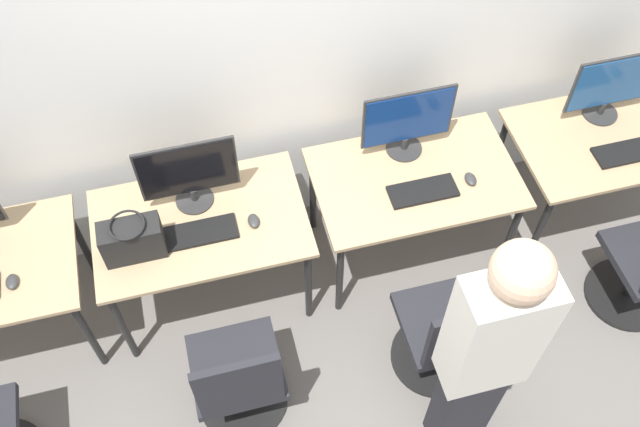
{
  "coord_description": "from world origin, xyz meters",
  "views": [
    {
      "loc": [
        -0.51,
        -1.83,
        3.72
      ],
      "look_at": [
        0.0,
        0.14,
        0.85
      ],
      "focal_mm": 40.0,
      "sensor_mm": 36.0,
      "label": 1
    }
  ],
  "objects_px": {
    "keyboard_left": "(201,233)",
    "monitor_right": "(408,121)",
    "office_chair_left": "(239,382)",
    "mouse_right": "(471,179)",
    "keyboard_far_right": "(626,152)",
    "mouse_far_left": "(12,282)",
    "person_right": "(485,355)",
    "monitor_left": "(189,173)",
    "keyboard_right": "(423,191)",
    "handbag": "(132,240)",
    "mouse_left": "(254,221)",
    "office_chair_right": "(446,337)",
    "monitor_far_right": "(612,86)"
  },
  "relations": [
    {
      "from": "monitor_right",
      "to": "keyboard_right",
      "type": "relative_size",
      "value": 1.37
    },
    {
      "from": "person_right",
      "to": "handbag",
      "type": "distance_m",
      "value": 1.74
    },
    {
      "from": "office_chair_right",
      "to": "keyboard_far_right",
      "type": "bearing_deg",
      "value": 27.61
    },
    {
      "from": "mouse_right",
      "to": "keyboard_far_right",
      "type": "distance_m",
      "value": 0.9
    },
    {
      "from": "mouse_far_left",
      "to": "office_chair_left",
      "type": "bearing_deg",
      "value": -33.27
    },
    {
      "from": "monitor_far_right",
      "to": "handbag",
      "type": "relative_size",
      "value": 1.68
    },
    {
      "from": "mouse_far_left",
      "to": "office_chair_right",
      "type": "height_order",
      "value": "office_chair_right"
    },
    {
      "from": "mouse_right",
      "to": "monitor_right",
      "type": "bearing_deg",
      "value": 131.71
    },
    {
      "from": "monitor_right",
      "to": "monitor_left",
      "type": "bearing_deg",
      "value": -177.16
    },
    {
      "from": "mouse_far_left",
      "to": "office_chair_left",
      "type": "relative_size",
      "value": 0.1
    },
    {
      "from": "monitor_left",
      "to": "office_chair_left",
      "type": "xyz_separation_m",
      "value": [
        0.03,
        -0.91,
        -0.56
      ]
    },
    {
      "from": "keyboard_left",
      "to": "office_chair_left",
      "type": "bearing_deg",
      "value": -87.41
    },
    {
      "from": "mouse_right",
      "to": "handbag",
      "type": "height_order",
      "value": "handbag"
    },
    {
      "from": "monitor_left",
      "to": "keyboard_left",
      "type": "relative_size",
      "value": 1.37
    },
    {
      "from": "monitor_right",
      "to": "handbag",
      "type": "height_order",
      "value": "monitor_right"
    },
    {
      "from": "mouse_left",
      "to": "keyboard_right",
      "type": "relative_size",
      "value": 0.25
    },
    {
      "from": "keyboard_left",
      "to": "monitor_right",
      "type": "relative_size",
      "value": 0.73
    },
    {
      "from": "office_chair_left",
      "to": "monitor_right",
      "type": "relative_size",
      "value": 1.78
    },
    {
      "from": "mouse_right",
      "to": "office_chair_right",
      "type": "relative_size",
      "value": 0.1
    },
    {
      "from": "office_chair_right",
      "to": "monitor_far_right",
      "type": "bearing_deg",
      "value": 37.68
    },
    {
      "from": "keyboard_right",
      "to": "handbag",
      "type": "xyz_separation_m",
      "value": [
        -1.51,
        0.01,
        0.11
      ]
    },
    {
      "from": "person_right",
      "to": "monitor_left",
      "type": "bearing_deg",
      "value": 128.8
    },
    {
      "from": "monitor_left",
      "to": "mouse_right",
      "type": "bearing_deg",
      "value": -9.7
    },
    {
      "from": "mouse_far_left",
      "to": "keyboard_left",
      "type": "height_order",
      "value": "mouse_far_left"
    },
    {
      "from": "keyboard_left",
      "to": "keyboard_far_right",
      "type": "distance_m",
      "value": 2.36
    },
    {
      "from": "keyboard_far_right",
      "to": "handbag",
      "type": "xyz_separation_m",
      "value": [
        -2.68,
        0.04,
        0.11
      ]
    },
    {
      "from": "office_chair_right",
      "to": "keyboard_far_right",
      "type": "xyz_separation_m",
      "value": [
        1.25,
        0.65,
        0.35
      ]
    },
    {
      "from": "keyboard_far_right",
      "to": "handbag",
      "type": "height_order",
      "value": "handbag"
    },
    {
      "from": "mouse_left",
      "to": "person_right",
      "type": "xyz_separation_m",
      "value": [
        0.78,
        -1.08,
        0.25
      ]
    },
    {
      "from": "office_chair_left",
      "to": "office_chair_right",
      "type": "distance_m",
      "value": 1.08
    },
    {
      "from": "keyboard_right",
      "to": "keyboard_far_right",
      "type": "distance_m",
      "value": 1.18
    },
    {
      "from": "mouse_far_left",
      "to": "person_right",
      "type": "bearing_deg",
      "value": -27.38
    },
    {
      "from": "keyboard_left",
      "to": "monitor_far_right",
      "type": "relative_size",
      "value": 0.73
    },
    {
      "from": "keyboard_right",
      "to": "office_chair_right",
      "type": "xyz_separation_m",
      "value": [
        -0.07,
        -0.68,
        -0.35
      ]
    },
    {
      "from": "office_chair_right",
      "to": "mouse_right",
      "type": "bearing_deg",
      "value": 63.55
    },
    {
      "from": "handbag",
      "to": "mouse_left",
      "type": "bearing_deg",
      "value": 2.72
    },
    {
      "from": "keyboard_left",
      "to": "mouse_right",
      "type": "height_order",
      "value": "mouse_right"
    },
    {
      "from": "monitor_far_right",
      "to": "keyboard_far_right",
      "type": "bearing_deg",
      "value": -90.0
    },
    {
      "from": "keyboard_left",
      "to": "monitor_right",
      "type": "xyz_separation_m",
      "value": [
        1.18,
        0.28,
        0.21
      ]
    },
    {
      "from": "mouse_far_left",
      "to": "monitor_right",
      "type": "distance_m",
      "value": 2.15
    },
    {
      "from": "person_right",
      "to": "keyboard_far_right",
      "type": "bearing_deg",
      "value": 37.98
    },
    {
      "from": "mouse_far_left",
      "to": "monitor_left",
      "type": "distance_m",
      "value": 0.99
    },
    {
      "from": "keyboard_left",
      "to": "mouse_right",
      "type": "bearing_deg",
      "value": -1.02
    },
    {
      "from": "mouse_left",
      "to": "keyboard_left",
      "type": "bearing_deg",
      "value": 179.97
    },
    {
      "from": "keyboard_left",
      "to": "monitor_right",
      "type": "bearing_deg",
      "value": 13.4
    },
    {
      "from": "monitor_left",
      "to": "office_chair_left",
      "type": "height_order",
      "value": "monitor_left"
    },
    {
      "from": "keyboard_right",
      "to": "monitor_right",
      "type": "bearing_deg",
      "value": 90.0
    },
    {
      "from": "mouse_left",
      "to": "keyboard_right",
      "type": "height_order",
      "value": "mouse_left"
    },
    {
      "from": "monitor_left",
      "to": "office_chair_left",
      "type": "bearing_deg",
      "value": -88.04
    },
    {
      "from": "mouse_far_left",
      "to": "person_right",
      "type": "distance_m",
      "value": 2.25
    }
  ]
}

